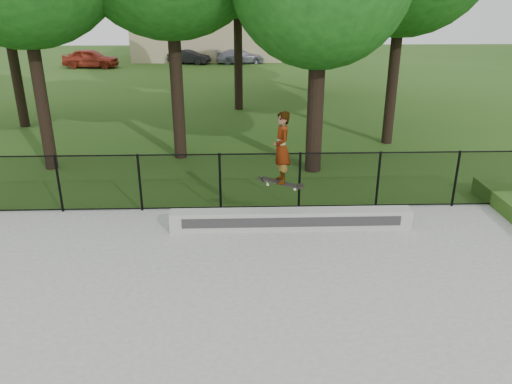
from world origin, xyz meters
TOP-DOWN VIEW (x-y plane):
  - ground at (0.00, 0.00)m, footprint 100.00×100.00m
  - concrete_slab at (0.00, 0.00)m, footprint 14.00×12.00m
  - grind_ledge at (1.68, 4.70)m, footprint 5.61×0.40m
  - car_a at (-10.49, 32.74)m, footprint 4.15×2.02m
  - car_b at (-3.37, 34.64)m, footprint 3.16×1.95m
  - car_c at (0.66, 34.74)m, footprint 3.65×2.05m
  - skater_airborne at (1.40, 4.46)m, footprint 0.82×0.63m
  - chainlink_fence at (0.00, 5.90)m, footprint 16.06×0.06m
  - distant_building at (-2.00, 38.00)m, footprint 12.40×6.40m

SIDE VIEW (x-z plane):
  - ground at x=0.00m, z-range 0.00..0.00m
  - concrete_slab at x=0.00m, z-range 0.00..0.06m
  - grind_ledge at x=1.68m, z-range 0.06..0.53m
  - car_b at x=-3.37m, z-range 0.00..1.07m
  - car_c at x=0.66m, z-range 0.00..1.09m
  - car_a at x=-10.49m, z-range 0.00..1.37m
  - chainlink_fence at x=0.00m, z-range 0.06..1.56m
  - skater_airborne at x=1.40m, z-range 1.20..2.96m
  - distant_building at x=-2.00m, z-range 0.01..4.31m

